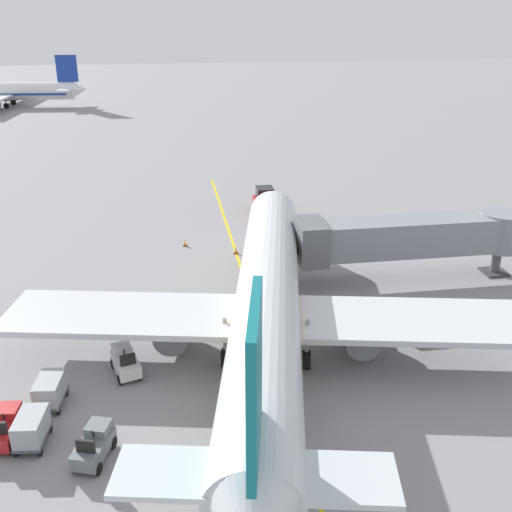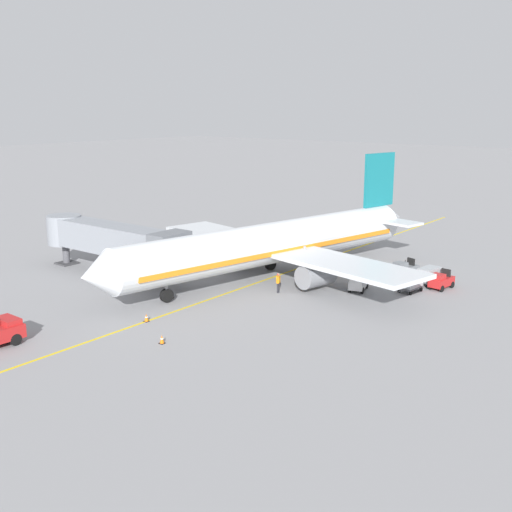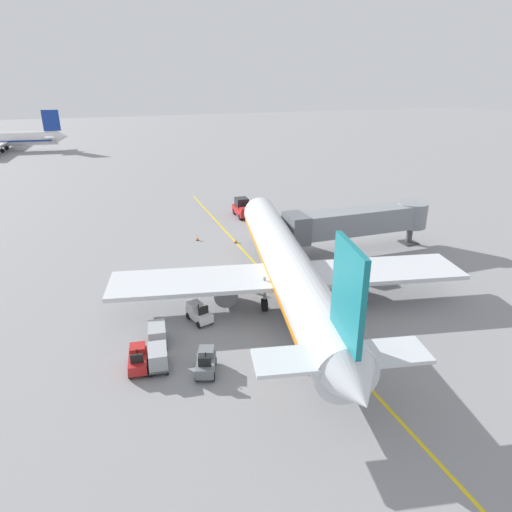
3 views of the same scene
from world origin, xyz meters
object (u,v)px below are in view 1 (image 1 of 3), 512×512
(parked_airliner, at_px, (267,303))
(baggage_cart_second_in_train, at_px, (31,427))
(baggage_tug_lead, at_px, (125,362))
(baggage_tug_spare, at_px, (94,445))
(baggage_tug_trailing, at_px, (5,428))
(safety_cone_nose_right, at_px, (236,250))
(safety_cone_nose_left, at_px, (185,243))
(jet_bridge, at_px, (412,236))
(distant_taxiing_airliner, at_px, (0,92))
(baggage_cart_front, at_px, (50,389))
(pushback_tractor, at_px, (266,202))
(ground_crew_wing_walker, at_px, (208,313))

(parked_airliner, relative_size, baggage_cart_second_in_train, 12.55)
(baggage_tug_lead, relative_size, baggage_tug_spare, 0.99)
(parked_airliner, xyz_separation_m, baggage_tug_trailing, (-13.52, -5.96, -2.47))
(safety_cone_nose_right, bearing_deg, safety_cone_nose_left, 149.91)
(jet_bridge, relative_size, baggage_cart_second_in_train, 5.87)
(parked_airliner, relative_size, jet_bridge, 2.14)
(safety_cone_nose_left, relative_size, safety_cone_nose_right, 1.00)
(baggage_tug_lead, distance_m, distant_taxiing_airliner, 106.68)
(baggage_cart_second_in_train, distance_m, distant_taxiing_airliner, 110.88)
(baggage_cart_front, bearing_deg, baggage_tug_lead, 33.43)
(jet_bridge, bearing_deg, baggage_cart_front, -153.62)
(baggage_tug_spare, distance_m, safety_cone_nose_left, 26.24)
(safety_cone_nose_left, xyz_separation_m, distant_taxiing_airliner, (-33.49, 83.63, 2.74))
(baggage_tug_spare, bearing_deg, pushback_tractor, 67.80)
(baggage_tug_trailing, distance_m, safety_cone_nose_left, 25.64)
(safety_cone_nose_right, bearing_deg, baggage_cart_front, -122.20)
(ground_crew_wing_walker, bearing_deg, parked_airliner, -48.48)
(safety_cone_nose_left, xyz_separation_m, safety_cone_nose_right, (4.10, -2.38, 0.00))
(baggage_cart_front, relative_size, safety_cone_nose_left, 5.01)
(jet_bridge, height_order, pushback_tractor, jet_bridge)
(distant_taxiing_airliner, bearing_deg, safety_cone_nose_left, -68.18)
(jet_bridge, relative_size, baggage_tug_spare, 6.31)
(baggage_tug_lead, xyz_separation_m, safety_cone_nose_right, (8.28, 16.54, -0.42))
(baggage_tug_lead, bearing_deg, safety_cone_nose_left, 77.54)
(baggage_tug_lead, xyz_separation_m, safety_cone_nose_left, (4.18, 18.92, -0.42))
(baggage_tug_lead, distance_m, ground_crew_wing_walker, 6.86)
(baggage_cart_second_in_train, height_order, safety_cone_nose_right, baggage_cart_second_in_train)
(baggage_tug_lead, height_order, safety_cone_nose_right, baggage_tug_lead)
(distant_taxiing_airliner, bearing_deg, parked_airliner, -69.71)
(ground_crew_wing_walker, bearing_deg, baggage_tug_lead, -137.25)
(parked_airliner, distance_m, baggage_tug_trailing, 14.99)
(parked_airliner, relative_size, pushback_tractor, 8.35)
(baggage_tug_trailing, relative_size, baggage_cart_front, 0.89)
(baggage_tug_spare, height_order, distant_taxiing_airliner, distant_taxiing_airliner)
(baggage_tug_trailing, xyz_separation_m, baggage_cart_front, (1.67, 2.48, 0.24))
(safety_cone_nose_left, bearing_deg, baggage_tug_spare, -101.57)
(baggage_tug_lead, distance_m, baggage_cart_second_in_train, 6.73)
(baggage_cart_front, distance_m, safety_cone_nose_right, 22.41)
(pushback_tractor, distance_m, ground_crew_wing_walker, 23.23)
(safety_cone_nose_right, bearing_deg, ground_crew_wing_walker, -105.28)
(baggage_tug_lead, bearing_deg, pushback_tractor, 64.76)
(jet_bridge, xyz_separation_m, baggage_tug_lead, (-20.47, -9.55, -2.75))
(jet_bridge, xyz_separation_m, pushback_tractor, (-7.91, 17.08, -2.36))
(ground_crew_wing_walker, bearing_deg, distant_taxiing_airliner, 109.33)
(baggage_tug_lead, height_order, baggage_cart_front, baggage_tug_lead)
(baggage_tug_trailing, distance_m, distant_taxiing_airliner, 110.11)
(parked_airliner, height_order, ground_crew_wing_walker, parked_airliner)
(parked_airliner, relative_size, safety_cone_nose_right, 62.93)
(baggage_tug_lead, bearing_deg, baggage_tug_trailing, -137.41)
(pushback_tractor, bearing_deg, safety_cone_nose_right, -112.96)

